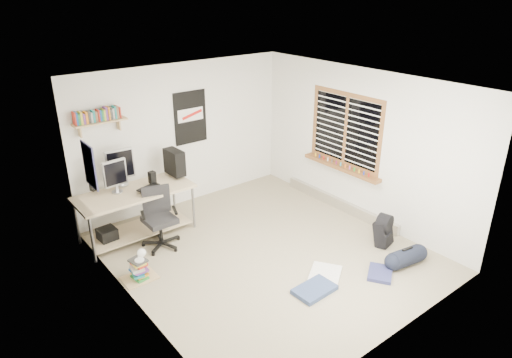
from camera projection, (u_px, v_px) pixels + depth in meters
floor at (265, 252)px, 6.79m from camera, size 4.00×4.50×0.01m
ceiling at (266, 84)px, 5.80m from camera, size 4.00×4.50×0.01m
back_wall at (183, 135)px, 7.92m from camera, size 4.00×0.01×2.50m
left_wall at (128, 217)px, 5.16m from camera, size 0.01×4.50×2.50m
right_wall at (360, 145)px, 7.44m from camera, size 0.01×4.50×2.50m
desk at (137, 215)px, 7.11m from camera, size 1.82×0.90×0.81m
monitor_left at (116, 178)px, 6.82m from camera, size 0.37×0.12×0.40m
monitor_right at (120, 169)px, 7.05m from camera, size 0.44×0.14×0.47m
pc_tower at (174, 162)px, 7.39m from camera, size 0.20×0.40×0.42m
keyboard at (148, 187)px, 6.96m from camera, size 0.39×0.23×0.02m
speaker_left at (93, 185)px, 6.85m from camera, size 0.11×0.11×0.17m
speaker_right at (152, 177)px, 7.10m from camera, size 0.11×0.11×0.19m
office_chair at (159, 217)px, 6.77m from camera, size 0.76×0.76×0.92m
wall_shelf at (100, 122)px, 6.81m from camera, size 0.80×0.22×0.24m
poster_back_wall at (190, 118)px, 7.87m from camera, size 0.62×0.03×0.92m
poster_left_wall at (89, 166)px, 5.94m from camera, size 0.02×0.42×0.60m
window at (345, 130)px, 7.54m from camera, size 0.10×1.50×1.26m
baseboard_heater at (339, 204)px, 8.08m from camera, size 0.08×2.50×0.18m
backpack at (383, 233)px, 6.92m from camera, size 0.35×0.30×0.40m
duffel_bag at (406, 256)px, 6.43m from camera, size 0.29×0.29×0.50m
tshirt at (325, 274)px, 6.25m from camera, size 0.62×0.60×0.04m
jeans_a at (314, 289)px, 5.91m from camera, size 0.56×0.37×0.06m
jeans_b at (380, 273)px, 6.25m from camera, size 0.52×0.49×0.05m
book_stack at (139, 269)px, 6.13m from camera, size 0.50×0.44×0.29m
desk_lamp at (139, 255)px, 6.04m from camera, size 0.15×0.22×0.21m
subwoofer at (108, 237)px, 6.92m from camera, size 0.27×0.27×0.29m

